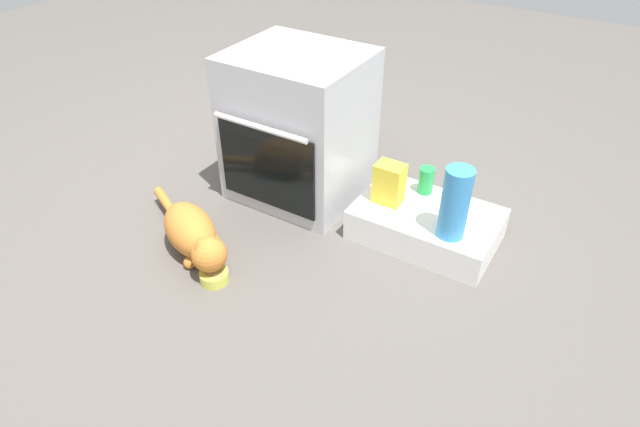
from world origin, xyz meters
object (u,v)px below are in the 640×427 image
pantry_cabinet (426,224)px  water_bottle (455,203)px  cat (193,234)px  food_bowl (214,275)px  soda_can (426,180)px  oven (299,127)px  snack_bag (389,183)px

pantry_cabinet → water_bottle: bearing=-37.8°
pantry_cabinet → cat: size_ratio=0.93×
food_bowl → water_bottle: water_bottle is taller
pantry_cabinet → soda_can: 0.19m
pantry_cabinet → soda_can: size_ratio=4.94×
pantry_cabinet → cat: 0.98m
food_bowl → water_bottle: bearing=38.7°
oven → food_bowl: 0.78m
oven → pantry_cabinet: (0.66, -0.02, -0.27)m
snack_bag → soda_can: snack_bag is taller
oven → cat: oven is taller
oven → soda_can: 0.62m
snack_bag → water_bottle: (0.31, -0.08, 0.06)m
food_bowl → snack_bag: bearing=57.6°
pantry_cabinet → food_bowl: (-0.60, -0.69, -0.04)m
food_bowl → cat: cat is taller
snack_bag → water_bottle: 0.33m
pantry_cabinet → cat: cat is taller
cat → soda_can: bearing=72.3°
snack_bag → food_bowl: bearing=-122.4°
pantry_cabinet → soda_can: soda_can is taller
snack_bag → water_bottle: water_bottle is taller
oven → soda_can: oven is taller
food_bowl → soda_can: bearing=57.0°
pantry_cabinet → food_bowl: size_ratio=5.18×
pantry_cabinet → water_bottle: 0.28m
oven → water_bottle: bearing=-9.2°
food_bowl → water_bottle: size_ratio=0.38×
food_bowl → pantry_cabinet: bearing=49.2°
cat → snack_bag: size_ratio=3.53×
soda_can → cat: bearing=-133.7°
food_bowl → cat: 0.20m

